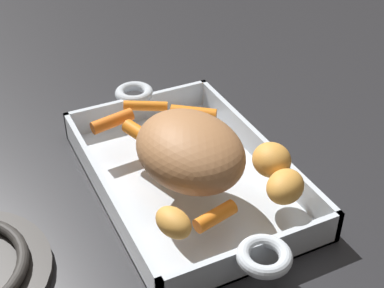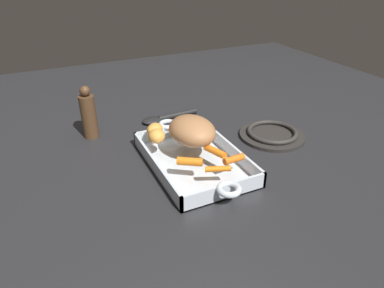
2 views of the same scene
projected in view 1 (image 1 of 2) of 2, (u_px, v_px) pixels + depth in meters
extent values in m
plane|color=#232326|center=(187.00, 183.00, 0.73)|extent=(2.23, 2.23, 0.00)
cube|color=silver|center=(187.00, 181.00, 0.73)|extent=(0.35, 0.23, 0.01)
cube|color=silver|center=(106.00, 195.00, 0.68)|extent=(0.35, 0.01, 0.04)
cube|color=silver|center=(259.00, 149.00, 0.76)|extent=(0.35, 0.01, 0.04)
cube|color=silver|center=(139.00, 109.00, 0.85)|extent=(0.01, 0.23, 0.04)
cube|color=silver|center=(255.00, 258.00, 0.59)|extent=(0.01, 0.23, 0.04)
torus|color=silver|center=(134.00, 93.00, 0.85)|extent=(0.06, 0.06, 0.01)
torus|color=silver|center=(264.00, 256.00, 0.57)|extent=(0.06, 0.06, 0.01)
ellipsoid|color=#A26D43|center=(190.00, 150.00, 0.65)|extent=(0.16, 0.13, 0.07)
cylinder|color=orange|center=(144.00, 136.00, 0.72)|extent=(0.07, 0.04, 0.02)
cylinder|color=orange|center=(112.00, 121.00, 0.75)|extent=(0.03, 0.06, 0.02)
cylinder|color=orange|center=(215.00, 216.00, 0.60)|extent=(0.03, 0.05, 0.02)
cylinder|color=orange|center=(146.00, 106.00, 0.79)|extent=(0.04, 0.06, 0.02)
cylinder|color=orange|center=(193.00, 114.00, 0.76)|extent=(0.05, 0.06, 0.02)
ellipsoid|color=gold|center=(285.00, 186.00, 0.62)|extent=(0.06, 0.07, 0.03)
ellipsoid|color=gold|center=(272.00, 160.00, 0.66)|extent=(0.06, 0.06, 0.04)
ellipsoid|color=gold|center=(173.00, 222.00, 0.58)|extent=(0.05, 0.04, 0.03)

